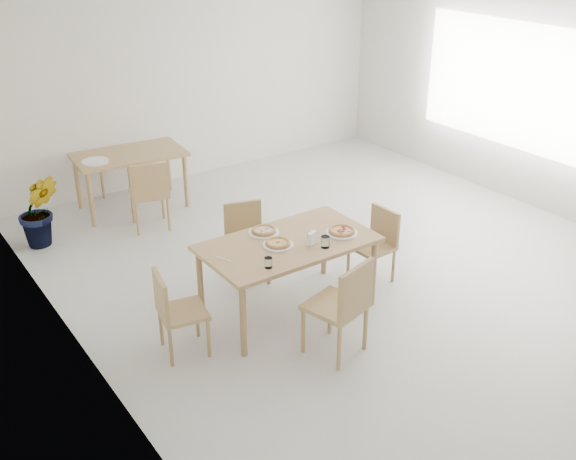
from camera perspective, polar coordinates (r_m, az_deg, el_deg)
room at (r=9.26m, az=19.23°, el=11.32°), size 7.28×7.00×7.00m
main_table at (r=6.33m, az=0.00°, el=-1.59°), size 1.62×0.92×0.75m
chair_south at (r=5.79m, az=4.73°, el=-6.15°), size 0.56×0.56×0.92m
chair_north at (r=7.06m, az=-3.60°, el=-0.47°), size 0.50×0.50×0.81m
chair_west at (r=5.91m, az=-9.63°, el=-6.55°), size 0.46×0.46×0.80m
chair_east at (r=7.05m, az=7.56°, el=-0.85°), size 0.41×0.41×0.79m
plate_margherita at (r=6.22m, az=-0.85°, el=-1.29°), size 0.29×0.29×0.02m
plate_mushroom at (r=6.46m, az=-2.06°, el=-0.22°), size 0.30×0.30×0.02m
plate_pepperoni at (r=6.47m, az=4.57°, el=-0.25°), size 0.31×0.31×0.02m
pizza_margherita at (r=6.20m, az=-0.85°, el=-1.10°), size 0.31×0.31×0.03m
pizza_mushroom at (r=6.45m, az=-2.07°, el=-0.03°), size 0.30×0.30×0.03m
pizza_pepperoni at (r=6.46m, az=4.57°, el=-0.06°), size 0.26×0.26×0.03m
tumbler_a at (r=6.18m, az=3.17°, el=-1.02°), size 0.08×0.08×0.11m
tumbler_b at (r=5.84m, az=-1.67°, el=-2.78°), size 0.07×0.07×0.09m
napkin_holder at (r=6.22m, az=2.05°, el=-0.75°), size 0.13×0.09×0.13m
fork_a at (r=6.01m, az=-5.47°, el=-2.50°), size 0.08×0.19×0.01m
fork_b at (r=6.45m, az=2.26°, el=-0.31°), size 0.02×0.18×0.01m
second_table at (r=8.88m, az=-13.28°, el=5.80°), size 1.44×0.91×0.75m
chair_back_s at (r=8.23m, az=-11.64°, el=3.29°), size 0.54×0.54×0.89m
chair_back_n at (r=9.58m, az=-14.71°, el=6.07°), size 0.52×0.52×0.86m
plate_empty at (r=8.63m, az=-16.00°, el=5.60°), size 0.33×0.33×0.02m
potted_plant at (r=8.23m, az=-20.31°, el=1.56°), size 0.55×0.48×0.87m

